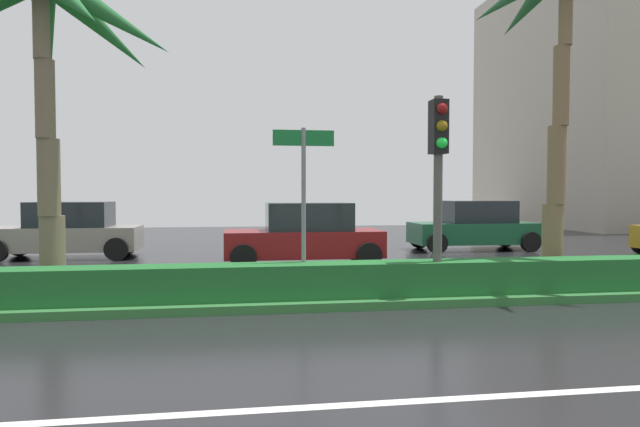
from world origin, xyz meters
The scene contains 11 objects.
ground_plane centered at (0.00, 9.00, -0.05)m, with size 90.00×42.00×0.10m, color black.
near_lane_divider_stripe centered at (0.00, 2.00, 0.00)m, with size 81.00×0.14×0.01m, color white.
median_strip centered at (0.00, 8.00, 0.07)m, with size 85.50×4.00×0.15m, color #2D6B33.
median_hedge centered at (0.00, 6.60, 0.45)m, with size 76.50×0.70×0.60m.
palm_tree_mid_left centered at (-4.72, 7.69, 5.04)m, with size 4.74×4.75×6.22m.
palm_tree_centre_left centered at (5.29, 7.42, 5.83)m, with size 3.98×3.76×6.97m.
traffic_signal_median_right centered at (2.30, 6.47, 2.61)m, with size 0.28×0.43×3.57m.
street_name_sign centered at (-0.09, 6.83, 2.08)m, with size 1.10×0.08×3.00m.
car_in_traffic_second centered at (-6.37, 14.78, 0.83)m, with size 4.30×2.02×1.72m.
car_in_traffic_third centered at (0.60, 12.13, 0.83)m, with size 4.30×2.02×1.72m.
car_in_traffic_fourth centered at (6.95, 15.22, 0.83)m, with size 4.30×2.02×1.72m.
Camera 1 is at (-1.29, -3.00, 1.99)m, focal length 31.05 mm.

